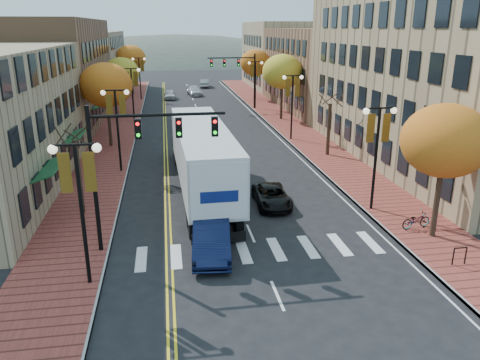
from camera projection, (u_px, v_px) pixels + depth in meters
name	position (u px, v px, depth m)	size (l,w,h in m)	color
ground	(267.00, 271.00, 20.53)	(200.00, 200.00, 0.00)	black
sidewalk_left	(119.00, 127.00, 49.65)	(4.00, 85.00, 0.15)	brown
sidewalk_right	(284.00, 122.00, 52.35)	(4.00, 85.00, 0.15)	brown
building_left_mid	(42.00, 73.00, 50.05)	(12.00, 24.00, 11.00)	brown
building_left_far	(80.00, 63.00, 73.74)	(12.00, 26.00, 9.50)	#9E8966
building_right_near	(460.00, 64.00, 35.97)	(15.00, 28.00, 15.00)	#997F5B
building_right_mid	(338.00, 69.00, 61.14)	(15.00, 24.00, 10.00)	brown
building_right_far	(294.00, 55.00, 81.63)	(15.00, 20.00, 11.00)	#9E8966
tree_left_a	(79.00, 177.00, 25.99)	(0.28, 0.28, 4.20)	#382619
tree_left_b	(106.00, 85.00, 40.00)	(4.48, 4.48, 7.21)	#382619
tree_left_c	(121.00, 73.00, 55.14)	(4.16, 4.16, 6.69)	#382619
tree_left_d	(131.00, 58.00, 71.85)	(4.61, 4.61, 7.42)	#382619
tree_right_a	(445.00, 141.00, 22.18)	(4.16, 4.16, 6.69)	#382619
tree_right_b	(329.00, 129.00, 38.06)	(0.28, 0.28, 4.20)	#382619
tree_right_c	(282.00, 72.00, 52.08)	(4.48, 4.48, 7.21)	#382619
tree_right_d	(255.00, 63.00, 67.14)	(4.35, 4.35, 7.00)	#382619
lamp_left_a	(79.00, 188.00, 18.07)	(1.96, 0.36, 6.05)	black
lamp_left_b	(117.00, 115.00, 33.08)	(1.96, 0.36, 6.05)	black
lamp_left_c	(132.00, 85.00, 49.97)	(1.96, 0.36, 6.05)	black
lamp_left_d	(139.00, 70.00, 66.86)	(1.96, 0.36, 6.05)	black
lamp_right_a	(377.00, 139.00, 25.94)	(1.96, 0.36, 6.05)	black
lamp_right_b	(292.00, 95.00, 42.83)	(1.96, 0.36, 6.05)	black
lamp_right_c	(255.00, 75.00, 59.72)	(1.96, 0.36, 6.05)	black
traffic_mast_near	(135.00, 150.00, 20.99)	(6.10, 0.35, 7.00)	black
traffic_mast_far	(240.00, 71.00, 59.22)	(6.10, 0.34, 7.00)	black
semi_truck	(200.00, 151.00, 29.96)	(3.32, 18.04, 4.49)	black
navy_sedan	(211.00, 238.00, 21.92)	(1.71, 4.89, 1.61)	black
black_suv	(272.00, 196.00, 27.92)	(1.93, 4.19, 1.16)	black
car_far_white	(170.00, 95.00, 69.04)	(1.61, 3.99, 1.36)	silver
car_far_silver	(194.00, 91.00, 72.82)	(1.92, 4.72, 1.37)	#B7B8C0
car_far_oncoming	(205.00, 83.00, 82.56)	(1.47, 4.20, 1.38)	#97979E
bicycle	(416.00, 220.00, 24.44)	(0.58, 1.67, 0.88)	gray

